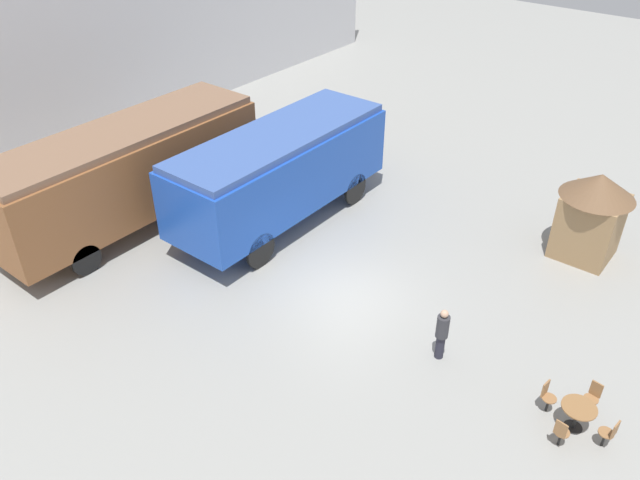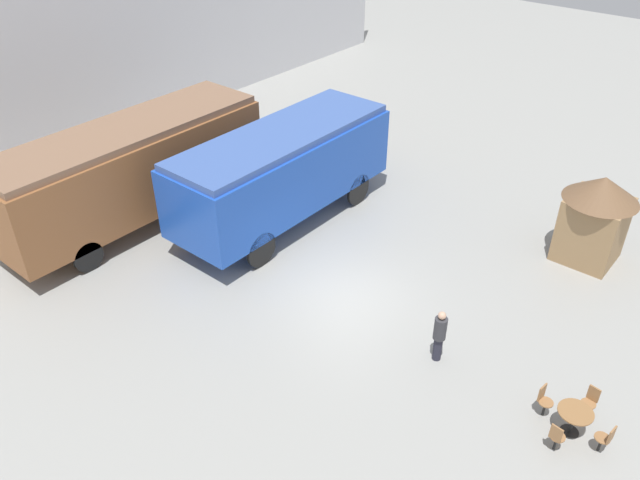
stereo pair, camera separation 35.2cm
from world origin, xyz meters
name	(u,v)px [view 2 (the right image)]	position (x,y,z in m)	size (l,w,h in m)	color
ground_plane	(345,295)	(0.00, 0.00, 0.00)	(80.00, 80.00, 0.00)	gray
backdrop_wall	(40,51)	(0.00, 15.56, 4.50)	(44.00, 0.15, 9.00)	silver
passenger_coach_wooden	(131,167)	(-1.25, 8.49, 2.12)	(9.89, 2.88, 3.61)	brown
streamlined_locomotive	(296,161)	(2.82, 4.44, 2.08)	(10.62, 2.90, 3.44)	blue
cafe_table_near	(574,416)	(-0.68, -7.28, 0.55)	(0.82, 0.82, 0.71)	black
cafe_chair_0	(556,436)	(-1.46, -7.18, 0.51)	(0.37, 0.36, 0.87)	black
cafe_chair_1	(606,438)	(-0.79, -8.06, 0.51)	(0.36, 0.37, 0.87)	black
cafe_chair_2	(590,400)	(0.10, -7.38, 0.51)	(0.37, 0.36, 0.87)	black
cafe_chair_3	(544,398)	(-0.58, -6.50, 0.51)	(0.36, 0.37, 0.87)	black
visitor_person	(439,334)	(-0.57, -3.57, 0.87)	(0.34, 0.34, 1.62)	#262633
ticket_kiosk	(596,214)	(6.70, -4.89, 1.67)	(2.34, 2.34, 3.00)	#99754C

